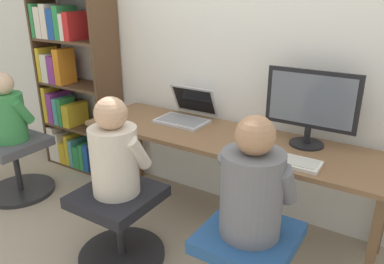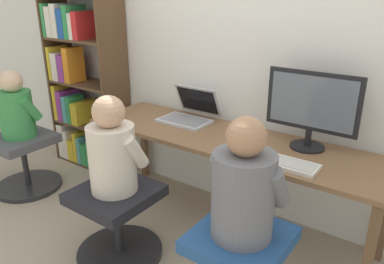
% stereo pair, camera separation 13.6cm
% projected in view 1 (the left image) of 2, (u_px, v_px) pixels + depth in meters
% --- Properties ---
extents(ground_plane, '(14.00, 14.00, 0.00)m').
position_uv_depth(ground_plane, '(203.00, 245.00, 2.57)').
color(ground_plane, tan).
extents(wall_back, '(10.00, 0.05, 2.60)m').
position_uv_depth(wall_back, '(253.00, 41.00, 2.62)').
color(wall_back, silver).
rests_on(wall_back, ground_plane).
extents(desk, '(2.10, 0.60, 0.70)m').
position_uv_depth(desk, '(226.00, 145.00, 2.58)').
color(desk, brown).
rests_on(desk, ground_plane).
extents(desktop_monitor, '(0.57, 0.22, 0.49)m').
position_uv_depth(desktop_monitor, '(311.00, 106.00, 2.31)').
color(desktop_monitor, black).
rests_on(desktop_monitor, desk).
extents(laptop, '(0.38, 0.36, 0.25)m').
position_uv_depth(laptop, '(186.00, 114.00, 2.84)').
color(laptop, '#B7B7BC').
rests_on(laptop, desk).
extents(keyboard, '(0.39, 0.16, 0.03)m').
position_uv_depth(keyboard, '(286.00, 160.00, 2.16)').
color(keyboard, silver).
rests_on(keyboard, desk).
extents(computer_mouse_by_keyboard, '(0.06, 0.10, 0.04)m').
position_uv_depth(computer_mouse_by_keyboard, '(244.00, 151.00, 2.27)').
color(computer_mouse_by_keyboard, '#99999E').
rests_on(computer_mouse_by_keyboard, desk).
extents(office_chair_right, '(0.56, 0.56, 0.49)m').
position_uv_depth(office_chair_right, '(120.00, 222.00, 2.35)').
color(office_chair_right, '#262628').
rests_on(office_chair_right, ground_plane).
extents(person_at_monitor, '(0.38, 0.32, 0.62)m').
position_uv_depth(person_at_monitor, '(252.00, 185.00, 1.81)').
color(person_at_monitor, slate).
rests_on(person_at_monitor, office_chair_left).
extents(person_at_laptop, '(0.35, 0.29, 0.60)m').
position_uv_depth(person_at_laptop, '(114.00, 152.00, 2.19)').
color(person_at_laptop, beige).
rests_on(person_at_laptop, office_chair_right).
extents(bookshelf, '(0.79, 0.32, 1.63)m').
position_uv_depth(bookshelf, '(70.00, 90.00, 3.49)').
color(bookshelf, '#513823').
rests_on(bookshelf, ground_plane).
extents(office_chair_side, '(0.56, 0.56, 0.49)m').
position_uv_depth(office_chair_side, '(16.00, 164.00, 3.13)').
color(office_chair_side, '#262628').
rests_on(office_chair_side, ground_plane).
extents(person_near_shelf, '(0.33, 0.28, 0.56)m').
position_uv_depth(person_near_shelf, '(7.00, 112.00, 2.97)').
color(person_near_shelf, '#388C47').
rests_on(person_near_shelf, office_chair_side).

